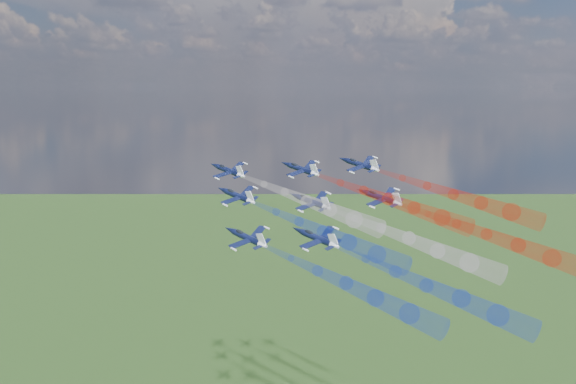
# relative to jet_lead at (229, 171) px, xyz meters

# --- Properties ---
(jet_lead) EXTENTS (16.55, 15.84, 8.79)m
(jet_lead) POSITION_rel_jet_lead_xyz_m (0.00, 0.00, 0.00)
(jet_lead) COLOR black
(trail_lead) EXTENTS (38.21, 24.85, 12.92)m
(trail_lead) POSITION_rel_jet_lead_xyz_m (22.97, -12.64, -4.80)
(trail_lead) COLOR silver
(jet_inner_left) EXTENTS (16.55, 15.84, 8.79)m
(jet_inner_left) POSITION_rel_jet_lead_xyz_m (5.93, -11.91, -4.39)
(jet_inner_left) COLOR black
(trail_inner_left) EXTENTS (38.21, 24.85, 12.92)m
(trail_inner_left) POSITION_rel_jet_lead_xyz_m (28.90, -24.54, -9.19)
(trail_inner_left) COLOR #1738C6
(jet_inner_right) EXTENTS (16.55, 15.84, 8.79)m
(jet_inner_right) POSITION_rel_jet_lead_xyz_m (18.56, 2.85, 0.55)
(jet_inner_right) COLOR black
(trail_inner_right) EXTENTS (38.21, 24.85, 12.92)m
(trail_inner_right) POSITION_rel_jet_lead_xyz_m (41.53, -9.78, -4.25)
(trail_inner_right) COLOR red
(jet_outer_left) EXTENTS (16.55, 15.84, 8.79)m
(jet_outer_left) POSITION_rel_jet_lead_xyz_m (12.89, -27.93, -10.58)
(jet_outer_left) COLOR black
(trail_outer_left) EXTENTS (38.21, 24.85, 12.92)m
(trail_outer_left) POSITION_rel_jet_lead_xyz_m (35.86, -40.57, -15.37)
(trail_outer_left) COLOR #1738C6
(jet_center_third) EXTENTS (16.55, 15.84, 8.79)m
(jet_center_third) POSITION_rel_jet_lead_xyz_m (23.89, -11.67, -5.16)
(jet_center_third) COLOR black
(trail_center_third) EXTENTS (38.21, 24.85, 12.92)m
(trail_center_third) POSITION_rel_jet_lead_xyz_m (46.86, -24.30, -9.95)
(trail_center_third) COLOR silver
(jet_outer_right) EXTENTS (16.55, 15.84, 8.79)m
(jet_outer_right) POSITION_rel_jet_lead_xyz_m (33.33, 6.30, 1.69)
(jet_outer_right) COLOR black
(trail_outer_right) EXTENTS (38.21, 24.85, 12.92)m
(trail_outer_right) POSITION_rel_jet_lead_xyz_m (56.29, -6.34, -3.10)
(trail_outer_right) COLOR red
(jet_rear_left) EXTENTS (16.55, 15.84, 8.79)m
(jet_rear_left) POSITION_rel_jet_lead_xyz_m (27.87, -26.52, -10.21)
(jet_rear_left) COLOR black
(trail_rear_left) EXTENTS (38.21, 24.85, 12.92)m
(trail_rear_left) POSITION_rel_jet_lead_xyz_m (50.84, -39.15, -15.01)
(trail_rear_left) COLOR #1738C6
(jet_rear_right) EXTENTS (16.55, 15.84, 8.79)m
(jet_rear_right) POSITION_rel_jet_lead_xyz_m (39.75, -7.47, -4.32)
(jet_rear_right) COLOR black
(trail_rear_right) EXTENTS (38.21, 24.85, 12.92)m
(trail_rear_right) POSITION_rel_jet_lead_xyz_m (62.71, -20.10, -9.12)
(trail_rear_right) COLOR red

